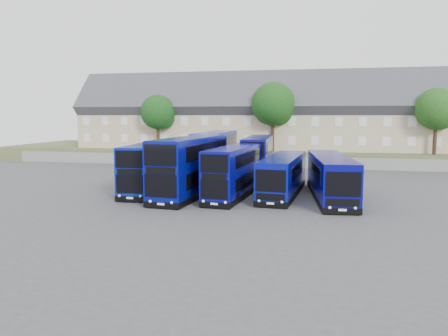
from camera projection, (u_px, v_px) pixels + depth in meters
The scene contains 14 objects.
ground at pixel (214, 202), 34.41m from camera, with size 120.00×120.00×0.00m, color #424247.
retaining_wall at pixel (256, 161), 57.61m from camera, with size 70.00×0.40×1.50m, color slate.
earth_bank at pixel (265, 153), 67.29m from camera, with size 80.00×20.00×2.00m, color #4C522E.
terrace_row at pixel (305, 117), 61.48m from camera, with size 66.00×10.40×11.20m.
dd_front_left at pixel (149, 168), 39.12m from camera, with size 3.36×10.91×4.27m.
dd_front_mid at pixel (191, 167), 37.33m from camera, with size 3.79×12.56×4.92m.
dd_front_right at pixel (234, 173), 36.53m from camera, with size 3.29×10.65×4.17m.
dd_rear_left at pixel (215, 154), 49.75m from camera, with size 2.89×12.32×4.89m.
dd_rear_right at pixel (258, 158), 47.25m from camera, with size 3.08×11.34×4.47m.
coach_east_a at pixel (283, 176), 37.58m from camera, with size 3.45×12.34×3.33m.
coach_east_b at pixel (330, 178), 35.86m from camera, with size 4.01×13.00×3.50m.
tree_west at pixel (159, 114), 60.81m from camera, with size 4.80×4.80×7.65m.
tree_mid at pixel (274, 106), 57.83m from camera, with size 5.76×5.76×9.18m.
tree_east at pixel (438, 111), 53.26m from camera, with size 5.12×5.12×8.16m.
Camera 1 is at (7.90, -32.91, 6.83)m, focal length 35.00 mm.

